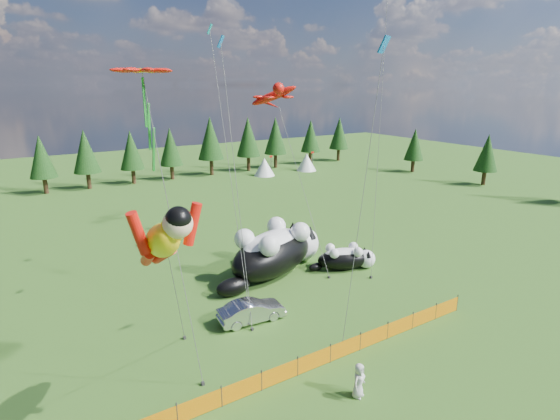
% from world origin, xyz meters
% --- Properties ---
extents(ground, '(160.00, 160.00, 0.00)m').
position_xyz_m(ground, '(0.00, 0.00, 0.00)').
color(ground, '#0C370A').
rests_on(ground, ground).
extents(safety_fence, '(22.06, 0.06, 1.10)m').
position_xyz_m(safety_fence, '(0.00, -3.00, 0.50)').
color(safety_fence, '#262626').
rests_on(safety_fence, ground).
extents(tree_line, '(90.00, 4.00, 8.00)m').
position_xyz_m(tree_line, '(0.00, 45.00, 4.00)').
color(tree_line, black).
rests_on(tree_line, ground).
extents(festival_tents, '(50.00, 3.20, 2.80)m').
position_xyz_m(festival_tents, '(11.00, 40.00, 1.40)').
color(festival_tents, white).
rests_on(festival_tents, ground).
extents(cat_large, '(10.15, 6.17, 3.80)m').
position_xyz_m(cat_large, '(4.48, 7.90, 1.80)').
color(cat_large, black).
rests_on(cat_large, ground).
extents(cat_small, '(5.03, 3.24, 1.91)m').
position_xyz_m(cat_small, '(9.37, 5.69, 0.91)').
color(cat_small, black).
rests_on(cat_small, ground).
extents(car, '(4.13, 1.76, 1.33)m').
position_xyz_m(car, '(-0.44, 2.69, 0.66)').
color(car, silver).
rests_on(car, ground).
extents(spectator_e, '(0.95, 0.79, 1.66)m').
position_xyz_m(spectator_e, '(0.52, -5.64, 0.83)').
color(spectator_e, beige).
rests_on(spectator_e, ground).
extents(superhero_kite, '(4.77, 8.01, 10.78)m').
position_xyz_m(superhero_kite, '(-6.86, -2.46, 7.94)').
color(superhero_kite, yellow).
rests_on(superhero_kite, ground).
extents(gecko_kite, '(5.96, 12.54, 15.56)m').
position_xyz_m(gecko_kite, '(8.05, 14.12, 12.72)').
color(gecko_kite, red).
rests_on(gecko_kite, ground).
extents(flower_kite, '(3.07, 3.37, 14.32)m').
position_xyz_m(flower_kite, '(-6.29, 0.56, 13.97)').
color(flower_kite, red).
rests_on(flower_kite, ground).
extents(diamond_kite_a, '(1.22, 5.12, 16.87)m').
position_xyz_m(diamond_kite_a, '(-0.18, 6.11, 15.08)').
color(diamond_kite_a, '#0C69BD').
rests_on(diamond_kite_a, ground).
extents(diamond_kite_c, '(2.80, 0.78, 16.26)m').
position_xyz_m(diamond_kite_c, '(4.45, -1.88, 14.88)').
color(diamond_kite_c, '#0C69BD').
rests_on(diamond_kite_c, ground).
extents(diamond_kite_d, '(1.50, 7.39, 18.50)m').
position_xyz_m(diamond_kite_d, '(1.53, 11.40, 16.16)').
color(diamond_kite_d, '#0DA2A4').
rests_on(diamond_kite_d, ground).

